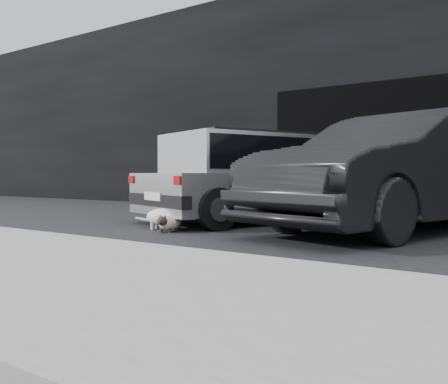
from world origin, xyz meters
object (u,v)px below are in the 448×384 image
Objects in this scene: cat_siamese at (169,223)px; silver_hatchback at (254,174)px; cat_white at (167,216)px; second_car at (401,171)px.

silver_hatchback is at bearing -110.57° from cat_siamese.
cat_white is (-0.19, 0.18, 0.07)m from cat_siamese.
second_car reaches higher than cat_white.
second_car is at bearing 19.88° from silver_hatchback.
silver_hatchback reaches higher than cat_siamese.
cat_white is at bearing -131.76° from second_car.
second_car reaches higher than cat_siamese.
second_car is at bearing 108.56° from cat_white.
second_car is 7.07× the size of cat_siamese.
silver_hatchback is 1.89m from cat_white.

